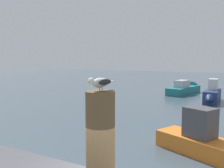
{
  "coord_description": "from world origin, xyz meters",
  "views": [
    {
      "loc": [
        0.81,
        -2.67,
        3.19
      ],
      "look_at": [
        -0.5,
        -0.29,
        2.91
      ],
      "focal_mm": 39.74,
      "sensor_mm": 36.0,
      "label": 1
    }
  ],
  "objects_px": {
    "seagull": "(100,82)",
    "boat_navy": "(212,95)",
    "mooring_post": "(100,145)",
    "boat_orange": "(219,147)",
    "boat_teal": "(187,89)"
  },
  "relations": [
    {
      "from": "boat_navy",
      "to": "boat_orange",
      "type": "distance_m",
      "value": 11.17
    },
    {
      "from": "seagull",
      "to": "boat_navy",
      "type": "height_order",
      "value": "seagull"
    },
    {
      "from": "seagull",
      "to": "mooring_post",
      "type": "bearing_deg",
      "value": 80.66
    },
    {
      "from": "seagull",
      "to": "boat_navy",
      "type": "distance_m",
      "value": 17.38
    },
    {
      "from": "boat_orange",
      "to": "boat_teal",
      "type": "xyz_separation_m",
      "value": [
        -4.26,
        15.38,
        -0.03
      ]
    },
    {
      "from": "boat_orange",
      "to": "mooring_post",
      "type": "bearing_deg",
      "value": -95.73
    },
    {
      "from": "mooring_post",
      "to": "boat_teal",
      "type": "xyz_separation_m",
      "value": [
        -3.65,
        21.5,
        -1.89
      ]
    },
    {
      "from": "boat_navy",
      "to": "boat_orange",
      "type": "relative_size",
      "value": 0.92
    },
    {
      "from": "mooring_post",
      "to": "boat_orange",
      "type": "height_order",
      "value": "mooring_post"
    },
    {
      "from": "boat_orange",
      "to": "boat_navy",
      "type": "bearing_deg",
      "value": 97.93
    },
    {
      "from": "mooring_post",
      "to": "boat_orange",
      "type": "xyz_separation_m",
      "value": [
        0.61,
        6.12,
        -1.86
      ]
    },
    {
      "from": "boat_orange",
      "to": "boat_teal",
      "type": "bearing_deg",
      "value": 105.49
    },
    {
      "from": "boat_navy",
      "to": "boat_orange",
      "type": "height_order",
      "value": "boat_navy"
    },
    {
      "from": "seagull",
      "to": "boat_teal",
      "type": "relative_size",
      "value": 0.07
    },
    {
      "from": "boat_orange",
      "to": "seagull",
      "type": "bearing_deg",
      "value": -95.73
    }
  ]
}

